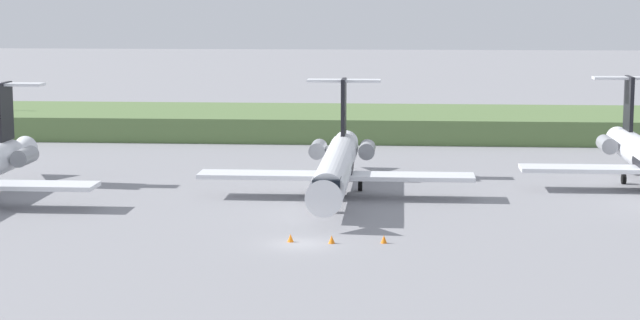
{
  "coord_description": "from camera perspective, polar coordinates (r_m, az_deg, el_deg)",
  "views": [
    {
      "loc": [
        6.85,
        -72.92,
        16.48
      ],
      "look_at": [
        0.0,
        18.55,
        3.0
      ],
      "focal_mm": 62.4,
      "sensor_mm": 36.0,
      "label": 1
    }
  ],
  "objects": [
    {
      "name": "grass_berm",
      "position": [
        134.51,
        1.34,
        1.92
      ],
      "size": [
        320.0,
        20.0,
        2.81
      ],
      "primitive_type": "cube",
      "color": "#597542",
      "rests_on": "ground"
    },
    {
      "name": "safety_cone_rear_marker",
      "position": [
        75.35,
        3.3,
        -4.07
      ],
      "size": [
        0.44,
        0.44,
        0.55
      ],
      "primitive_type": "cone",
      "color": "orange",
      "rests_on": "ground"
    },
    {
      "name": "ground_plane",
      "position": [
        104.46,
        0.47,
        -0.72
      ],
      "size": [
        500.0,
        500.0,
        0.0
      ],
      "primitive_type": "plane",
      "color": "gray"
    },
    {
      "name": "safety_cone_mid_marker",
      "position": [
        75.15,
        0.6,
        -4.09
      ],
      "size": [
        0.44,
        0.44,
        0.55
      ],
      "primitive_type": "cone",
      "color": "orange",
      "rests_on": "ground"
    },
    {
      "name": "regional_jet_third",
      "position": [
        93.29,
        0.87,
        -0.24
      ],
      "size": [
        22.81,
        31.0,
        9.0
      ],
      "color": "silver",
      "rests_on": "ground"
    },
    {
      "name": "safety_cone_front_marker",
      "position": [
        75.63,
        -1.52,
        -4.02
      ],
      "size": [
        0.44,
        0.44,
        0.55
      ],
      "primitive_type": "cone",
      "color": "orange",
      "rests_on": "ground"
    }
  ]
}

